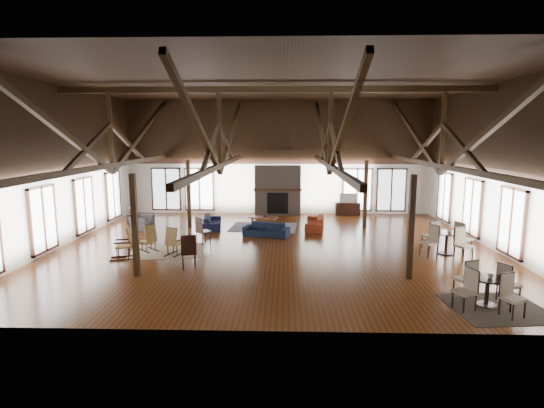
{
  "coord_description": "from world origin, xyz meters",
  "views": [
    {
      "loc": [
        0.39,
        -15.49,
        4.11
      ],
      "look_at": [
        -0.13,
        1.0,
        1.47
      ],
      "focal_mm": 28.0,
      "sensor_mm": 36.0,
      "label": 1
    }
  ],
  "objects_px": {
    "sofa_navy_front": "(266,230)",
    "cafe_table_far": "(447,239)",
    "sofa_orange": "(315,222)",
    "armchair": "(142,223)",
    "sofa_navy_left": "(212,222)",
    "coffee_table": "(264,218)",
    "cafe_table_near": "(487,286)",
    "tv_console": "(347,209)"
  },
  "relations": [
    {
      "from": "tv_console",
      "to": "armchair",
      "type": "bearing_deg",
      "value": -157.68
    },
    {
      "from": "armchair",
      "to": "cafe_table_far",
      "type": "relative_size",
      "value": 0.46
    },
    {
      "from": "coffee_table",
      "to": "armchair",
      "type": "relative_size",
      "value": 1.45
    },
    {
      "from": "coffee_table",
      "to": "tv_console",
      "type": "bearing_deg",
      "value": 56.21
    },
    {
      "from": "sofa_navy_left",
      "to": "sofa_navy_front",
      "type": "bearing_deg",
      "value": -127.89
    },
    {
      "from": "tv_console",
      "to": "sofa_navy_left",
      "type": "bearing_deg",
      "value": -151.66
    },
    {
      "from": "armchair",
      "to": "sofa_navy_front",
      "type": "bearing_deg",
      "value": -92.11
    },
    {
      "from": "sofa_navy_left",
      "to": "cafe_table_near",
      "type": "height_order",
      "value": "cafe_table_near"
    },
    {
      "from": "sofa_navy_front",
      "to": "tv_console",
      "type": "relative_size",
      "value": 1.48
    },
    {
      "from": "armchair",
      "to": "tv_console",
      "type": "distance_m",
      "value": 10.47
    },
    {
      "from": "tv_console",
      "to": "sofa_orange",
      "type": "bearing_deg",
      "value": -118.84
    },
    {
      "from": "sofa_orange",
      "to": "armchair",
      "type": "bearing_deg",
      "value": -80.39
    },
    {
      "from": "sofa_orange",
      "to": "coffee_table",
      "type": "bearing_deg",
      "value": -90.31
    },
    {
      "from": "sofa_navy_left",
      "to": "cafe_table_near",
      "type": "relative_size",
      "value": 0.98
    },
    {
      "from": "armchair",
      "to": "cafe_table_near",
      "type": "bearing_deg",
      "value": -117.18
    },
    {
      "from": "sofa_orange",
      "to": "coffee_table",
      "type": "relative_size",
      "value": 1.44
    },
    {
      "from": "armchair",
      "to": "cafe_table_near",
      "type": "xyz_separation_m",
      "value": [
        11.33,
        -8.21,
        0.18
      ]
    },
    {
      "from": "armchair",
      "to": "cafe_table_far",
      "type": "bearing_deg",
      "value": -97.8
    },
    {
      "from": "sofa_navy_front",
      "to": "cafe_table_far",
      "type": "relative_size",
      "value": 0.9
    },
    {
      "from": "armchair",
      "to": "tv_console",
      "type": "relative_size",
      "value": 0.75
    },
    {
      "from": "sofa_navy_front",
      "to": "sofa_orange",
      "type": "distance_m",
      "value": 2.56
    },
    {
      "from": "sofa_orange",
      "to": "cafe_table_far",
      "type": "distance_m",
      "value": 5.89
    },
    {
      "from": "sofa_navy_front",
      "to": "cafe_table_near",
      "type": "bearing_deg",
      "value": -34.93
    },
    {
      "from": "sofa_navy_front",
      "to": "sofa_navy_left",
      "type": "height_order",
      "value": "same"
    },
    {
      "from": "cafe_table_far",
      "to": "armchair",
      "type": "bearing_deg",
      "value": 163.44
    },
    {
      "from": "sofa_orange",
      "to": "armchair",
      "type": "distance_m",
      "value": 7.72
    },
    {
      "from": "cafe_table_far",
      "to": "coffee_table",
      "type": "bearing_deg",
      "value": 147.38
    },
    {
      "from": "sofa_navy_left",
      "to": "cafe_table_far",
      "type": "distance_m",
      "value": 9.82
    },
    {
      "from": "sofa_navy_left",
      "to": "coffee_table",
      "type": "height_order",
      "value": "sofa_navy_left"
    },
    {
      "from": "sofa_orange",
      "to": "cafe_table_far",
      "type": "relative_size",
      "value": 0.95
    },
    {
      "from": "sofa_navy_front",
      "to": "sofa_navy_left",
      "type": "distance_m",
      "value": 2.92
    },
    {
      "from": "sofa_orange",
      "to": "sofa_navy_front",
      "type": "bearing_deg",
      "value": -48.52
    },
    {
      "from": "sofa_navy_left",
      "to": "sofa_orange",
      "type": "bearing_deg",
      "value": -97.6
    },
    {
      "from": "sofa_navy_front",
      "to": "armchair",
      "type": "height_order",
      "value": "armchair"
    },
    {
      "from": "cafe_table_near",
      "to": "armchair",
      "type": "bearing_deg",
      "value": 144.06
    },
    {
      "from": "sofa_orange",
      "to": "cafe_table_near",
      "type": "xyz_separation_m",
      "value": [
        3.62,
        -8.6,
        0.2
      ]
    },
    {
      "from": "cafe_table_far",
      "to": "tv_console",
      "type": "bearing_deg",
      "value": 107.4
    },
    {
      "from": "sofa_navy_front",
      "to": "sofa_orange",
      "type": "height_order",
      "value": "sofa_orange"
    },
    {
      "from": "sofa_navy_left",
      "to": "tv_console",
      "type": "distance_m",
      "value": 7.5
    },
    {
      "from": "sofa_navy_front",
      "to": "cafe_table_near",
      "type": "distance_m",
      "value": 9.15
    },
    {
      "from": "coffee_table",
      "to": "sofa_navy_left",
      "type": "bearing_deg",
      "value": -155.28
    },
    {
      "from": "coffee_table",
      "to": "cafe_table_near",
      "type": "xyz_separation_m",
      "value": [
        5.92,
        -8.88,
        0.07
      ]
    }
  ]
}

